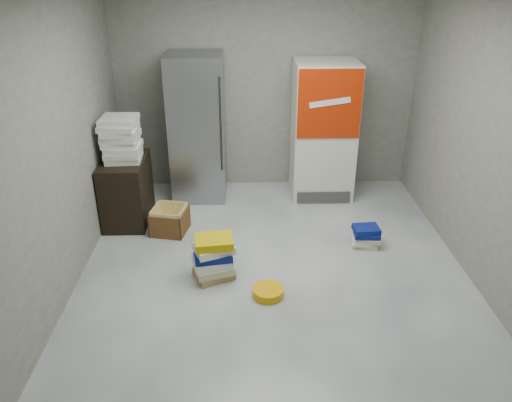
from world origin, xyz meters
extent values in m
plane|color=silver|center=(0.00, 0.00, 0.00)|extent=(5.00, 5.00, 0.00)
cube|color=gray|center=(0.00, 2.50, 1.40)|extent=(4.00, 0.04, 2.80)
cube|color=gray|center=(0.00, -2.50, 1.40)|extent=(4.00, 0.04, 2.80)
cube|color=gray|center=(-2.00, 0.00, 1.40)|extent=(0.04, 5.00, 2.80)
cube|color=gray|center=(2.00, 0.00, 1.40)|extent=(0.04, 5.00, 2.80)
cube|color=gray|center=(-0.90, 2.13, 0.95)|extent=(0.70, 0.70, 1.90)
cylinder|color=#333333|center=(-0.58, 1.77, 1.10)|extent=(0.02, 0.02, 1.19)
cube|color=silver|center=(0.75, 2.13, 0.90)|extent=(0.80, 0.70, 1.80)
cube|color=#B62406|center=(0.75, 1.77, 1.35)|extent=(0.78, 0.02, 0.85)
cube|color=white|center=(0.75, 1.75, 1.38)|extent=(0.50, 0.01, 0.14)
cube|color=#3F3F3F|center=(0.75, 1.77, 0.10)|extent=(0.70, 0.02, 0.15)
cube|color=black|center=(-1.73, 1.40, 0.40)|extent=(0.50, 0.80, 0.80)
cube|color=white|center=(-1.71, 1.41, 0.83)|extent=(0.42, 0.42, 0.06)
cube|color=white|center=(-1.72, 1.40, 0.90)|extent=(0.41, 0.41, 0.06)
cube|color=white|center=(-1.71, 1.40, 0.96)|extent=(0.41, 0.41, 0.06)
cube|color=white|center=(-1.73, 1.41, 1.03)|extent=(0.41, 0.41, 0.06)
cube|color=white|center=(-1.73, 1.40, 1.09)|extent=(0.42, 0.42, 0.06)
cube|color=white|center=(-1.72, 1.40, 1.16)|extent=(0.41, 0.41, 0.06)
cube|color=white|center=(-1.73, 1.39, 1.22)|extent=(0.42, 0.42, 0.06)
cube|color=white|center=(-1.72, 1.41, 1.29)|extent=(0.41, 0.41, 0.06)
cube|color=#A58450|center=(-0.62, 0.12, 0.04)|extent=(0.46, 0.42, 0.08)
cube|color=#C5BE8E|center=(-0.62, 0.11, 0.12)|extent=(0.44, 0.39, 0.07)
cube|color=white|center=(-0.63, 0.12, 0.19)|extent=(0.44, 0.38, 0.08)
cube|color=navy|center=(-0.62, 0.13, 0.27)|extent=(0.41, 0.35, 0.07)
cube|color=white|center=(-0.61, 0.13, 0.34)|extent=(0.45, 0.41, 0.08)
cube|color=#C5A408|center=(-0.61, 0.12, 0.42)|extent=(0.41, 0.34, 0.08)
cube|color=#C5BE8E|center=(1.07, 0.70, 0.02)|extent=(0.32, 0.27, 0.04)
cube|color=white|center=(1.07, 0.71, 0.07)|extent=(0.28, 0.22, 0.05)
cube|color=#C5BE8E|center=(1.09, 0.69, 0.11)|extent=(0.32, 0.27, 0.04)
cube|color=navy|center=(1.08, 0.70, 0.15)|extent=(0.29, 0.24, 0.05)
cube|color=navy|center=(1.07, 0.71, 0.21)|extent=(0.30, 0.24, 0.06)
cube|color=yellow|center=(-1.19, 1.09, 0.01)|extent=(0.44, 0.44, 0.01)
cube|color=brown|center=(-1.15, 1.28, 0.14)|extent=(0.39, 0.09, 0.28)
cube|color=brown|center=(-1.23, 0.90, 0.14)|extent=(0.39, 0.09, 0.28)
cube|color=brown|center=(-1.38, 1.13, 0.14)|extent=(0.09, 0.39, 0.28)
cube|color=brown|center=(-1.00, 1.05, 0.14)|extent=(0.09, 0.39, 0.28)
cube|color=yellow|center=(-1.16, 1.26, 0.16)|extent=(0.35, 0.08, 0.32)
cube|color=yellow|center=(-1.22, 0.92, 0.16)|extent=(0.35, 0.08, 0.32)
cube|color=yellow|center=(-1.36, 1.12, 0.16)|extent=(0.08, 0.35, 0.32)
cube|color=yellow|center=(-1.02, 1.06, 0.16)|extent=(0.08, 0.35, 0.32)
cylinder|color=#EDA708|center=(-0.08, -0.20, 0.04)|extent=(0.40, 0.40, 0.08)
camera|label=1|loc=(-0.30, -4.14, 2.97)|focal=35.00mm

